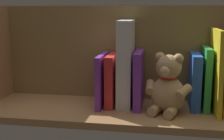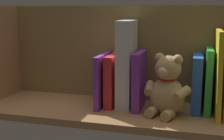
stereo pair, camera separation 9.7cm
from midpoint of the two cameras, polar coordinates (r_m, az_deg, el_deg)
name	(u,v)px [view 1 (the left image)]	position (r cm, az deg, el deg)	size (l,w,h in cm)	color
ground_plane	(112,111)	(100.87, -2.79, -7.67)	(87.24, 29.22, 2.20)	#A87A4C
shelf_back_panel	(118,53)	(108.59, -1.51, 3.24)	(87.24, 1.50, 32.90)	olive
book_1	(223,81)	(99.65, 17.46, -1.93)	(1.65, 16.63, 19.52)	orange
book_2	(216,71)	(97.90, 16.24, -0.21)	(1.34, 18.24, 25.79)	yellow
book_3	(206,78)	(100.71, 14.53, -1.52)	(2.01, 13.12, 19.88)	green
book_4	(195,81)	(100.68, 12.59, -2.08)	(2.94, 13.14, 17.68)	blue
teddy_bear	(168,87)	(94.56, 7.52, -3.15)	(14.31, 14.23, 18.69)	tan
book_5	(139,79)	(99.88, 2.27, -1.74)	(2.45, 15.71, 18.28)	purple
dictionary_thick_white	(126,63)	(100.38, -0.18, 1.23)	(4.67, 13.73, 28.23)	silver
book_6	(112,80)	(102.08, -2.75, -1.83)	(2.72, 14.50, 17.00)	red
book_7	(102,80)	(101.72, -4.58, -1.86)	(1.68, 16.67, 17.14)	purple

